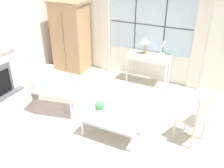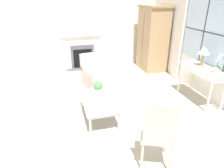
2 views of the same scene
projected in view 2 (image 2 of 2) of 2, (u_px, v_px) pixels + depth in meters
ground_plane at (82, 114)px, 4.19m from camera, size 14.00×14.00×0.00m
wall_back_windowed at (217, 39)px, 4.36m from camera, size 7.20×0.14×2.80m
wall_left at (86, 25)px, 6.43m from camera, size 0.06×7.20×2.80m
fireplace at (82, 48)px, 6.57m from camera, size 0.34×1.35×2.14m
armoire at (153, 39)px, 6.37m from camera, size 1.03×0.74×2.00m
console_table at (203, 72)px, 4.46m from camera, size 1.14×0.44×0.80m
table_lamp at (204, 52)px, 4.42m from camera, size 0.25×0.25×0.44m
potted_orchid at (218, 66)px, 4.07m from camera, size 0.16×0.13×0.41m
armchair_upholstered at (100, 76)px, 5.41m from camera, size 1.03×1.02×0.84m
side_chair_wooden at (158, 132)px, 2.67m from camera, size 0.57×0.57×1.05m
coffee_table at (99, 102)px, 3.90m from camera, size 1.11×0.62×0.41m
potted_plant_small at (98, 87)px, 4.10m from camera, size 0.19×0.19×0.26m
pillar_candle at (105, 100)px, 3.79m from camera, size 0.12×0.12×0.11m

